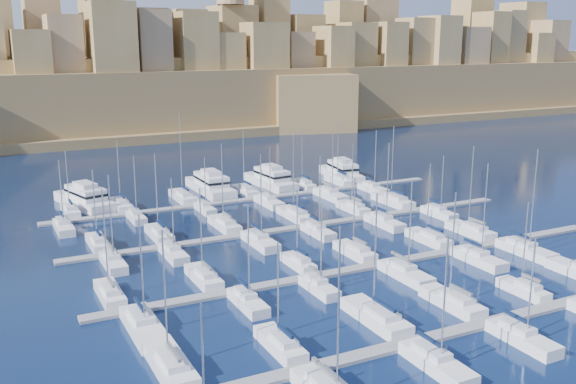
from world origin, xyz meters
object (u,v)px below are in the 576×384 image
sailboat_2 (376,317)px  motor_yacht_b (211,185)px  motor_yacht_a (85,198)px  motor_yacht_c (271,179)px  sailboat_0 (170,365)px  sailboat_4 (524,289)px  motor_yacht_d (342,172)px

sailboat_2 → motor_yacht_b: sailboat_2 is taller
motor_yacht_a → motor_yacht_c: 40.08m
sailboat_0 → sailboat_4: sailboat_0 is taller
motor_yacht_a → motor_yacht_c: same height
sailboat_4 → motor_yacht_d: 72.30m
sailboat_0 → motor_yacht_b: size_ratio=0.83×
sailboat_2 → motor_yacht_d: (37.36, 69.05, 0.95)m
sailboat_0 → sailboat_2: 24.62m
sailboat_4 → motor_yacht_b: size_ratio=0.70×
sailboat_0 → motor_yacht_b: bearing=67.0°
sailboat_0 → motor_yacht_a: sailboat_0 is taller
sailboat_4 → motor_yacht_b: bearing=103.1°
sailboat_0 → motor_yacht_a: size_ratio=0.82×
sailboat_4 → motor_yacht_a: (-42.77, 71.24, 1.00)m
motor_yacht_a → motor_yacht_d: size_ratio=1.10×
sailboat_4 → motor_yacht_b: 73.35m
sailboat_0 → motor_yacht_a: 69.95m
motor_yacht_b → motor_yacht_d: 32.28m
sailboat_2 → motor_yacht_c: (19.07, 69.31, 0.95)m
motor_yacht_c → motor_yacht_b: bearing=177.7°
sailboat_0 → motor_yacht_d: bearing=48.1°
sailboat_2 → motor_yacht_b: 70.07m
sailboat_2 → motor_yacht_a: (-21.01, 69.70, 0.95)m
sailboat_4 → motor_yacht_d: (15.60, 70.59, 1.00)m
motor_yacht_d → sailboat_2: bearing=-118.4°
motor_yacht_d → motor_yacht_a: bearing=179.4°
motor_yacht_b → motor_yacht_d: (32.27, -0.84, 0.00)m
sailboat_2 → sailboat_4: 21.81m
motor_yacht_c → sailboat_2: bearing=-105.4°
motor_yacht_a → motor_yacht_c: size_ratio=1.07×
motor_yacht_b → motor_yacht_c: bearing=-2.3°
sailboat_2 → motor_yacht_b: bearing=85.8°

